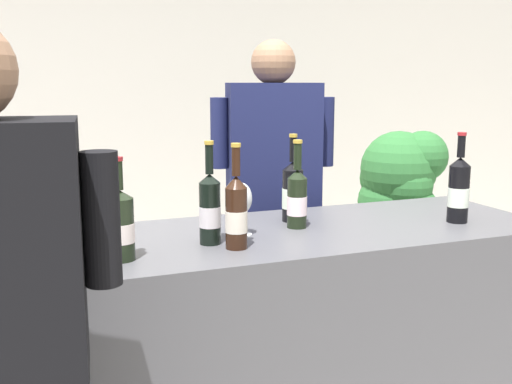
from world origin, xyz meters
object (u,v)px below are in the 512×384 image
(wine_bottle_0, at_px, (120,225))
(wine_bottle_5, at_px, (459,190))
(ice_bucket, at_px, (29,205))
(wine_bottle_1, at_px, (210,208))
(wine_glass, at_px, (241,200))
(wine_bottle_3, at_px, (297,198))
(wine_bottle_4, at_px, (293,192))
(potted_shrub, at_px, (400,200))
(wine_bottle_2, at_px, (236,212))
(person_server, at_px, (273,228))

(wine_bottle_0, bearing_deg, wine_bottle_5, 2.04)
(wine_bottle_0, height_order, ice_bucket, wine_bottle_0)
(wine_bottle_1, bearing_deg, wine_glass, 27.51)
(wine_bottle_5, distance_m, wine_glass, 0.85)
(wine_bottle_0, distance_m, wine_bottle_3, 0.69)
(wine_bottle_4, bearing_deg, potted_shrub, 39.15)
(wine_bottle_2, xyz_separation_m, wine_bottle_3, (0.30, 0.19, -0.01))
(wine_bottle_4, bearing_deg, wine_glass, -152.33)
(wine_bottle_4, distance_m, person_server, 0.55)
(wine_bottle_4, relative_size, wine_bottle_5, 0.98)
(wine_bottle_0, xyz_separation_m, wine_bottle_4, (0.70, 0.29, 0.01))
(person_server, bearing_deg, ice_bucket, -159.12)
(wine_bottle_5, bearing_deg, wine_bottle_1, 177.83)
(wine_bottle_4, distance_m, wine_glass, 0.29)
(wine_bottle_0, relative_size, wine_bottle_1, 0.92)
(wine_bottle_1, relative_size, wine_bottle_3, 1.06)
(wine_glass, distance_m, ice_bucket, 0.72)
(wine_bottle_2, height_order, wine_bottle_5, wine_bottle_5)
(wine_bottle_2, relative_size, potted_shrub, 0.28)
(wine_bottle_3, height_order, wine_bottle_4, wine_bottle_4)
(ice_bucket, bearing_deg, person_server, 20.88)
(wine_glass, height_order, potted_shrub, potted_shrub)
(ice_bucket, relative_size, person_server, 0.14)
(wine_bottle_3, height_order, potted_shrub, wine_bottle_3)
(wine_bottle_4, xyz_separation_m, person_server, (0.12, 0.47, -0.26))
(wine_glass, bearing_deg, wine_bottle_0, -160.85)
(wine_bottle_2, height_order, person_server, person_server)
(wine_bottle_0, bearing_deg, person_server, 43.19)
(wine_bottle_4, bearing_deg, wine_bottle_1, -152.38)
(person_server, bearing_deg, wine_bottle_5, -56.90)
(wine_bottle_0, height_order, wine_bottle_2, wine_bottle_2)
(wine_bottle_5, xyz_separation_m, potted_shrub, (0.53, 1.15, -0.29))
(person_server, bearing_deg, wine_bottle_2, -120.20)
(wine_bottle_3, relative_size, wine_bottle_4, 0.96)
(wine_bottle_4, distance_m, wine_bottle_5, 0.63)
(person_server, height_order, potted_shrub, person_server)
(wine_bottle_0, bearing_deg, potted_shrub, 33.41)
(ice_bucket, bearing_deg, wine_bottle_4, -4.18)
(wine_bottle_2, height_order, wine_bottle_3, wine_bottle_2)
(wine_bottle_5, height_order, person_server, person_server)
(wine_bottle_1, height_order, person_server, person_server)
(wine_bottle_4, height_order, wine_glass, wine_bottle_4)
(wine_bottle_0, height_order, person_server, person_server)
(wine_bottle_1, relative_size, ice_bucket, 1.46)
(wine_bottle_4, bearing_deg, ice_bucket, 175.82)
(wine_bottle_2, bearing_deg, wine_bottle_4, 41.28)
(potted_shrub, bearing_deg, wine_glass, -142.78)
(wine_bottle_2, relative_size, person_server, 0.20)
(wine_bottle_1, bearing_deg, wine_bottle_3, 15.98)
(ice_bucket, bearing_deg, wine_bottle_0, -54.97)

